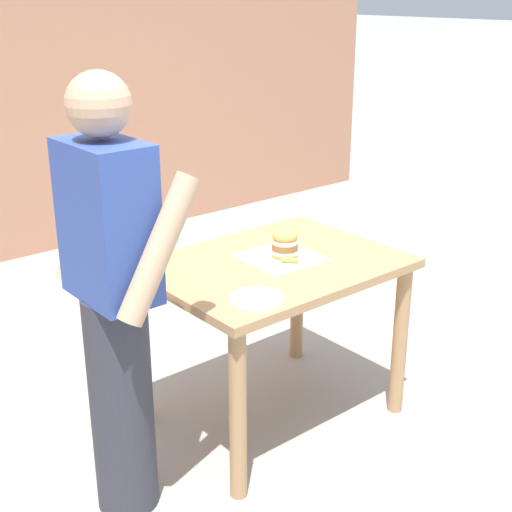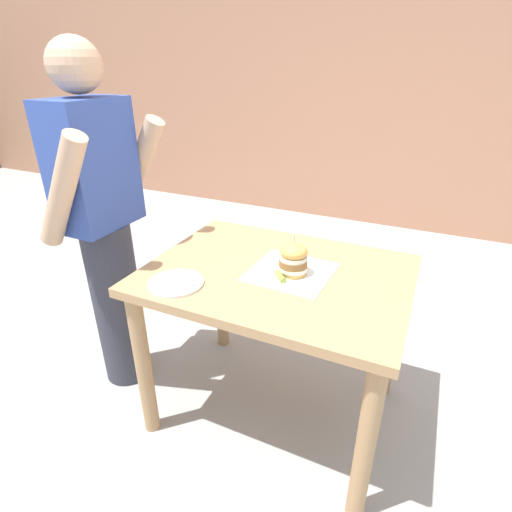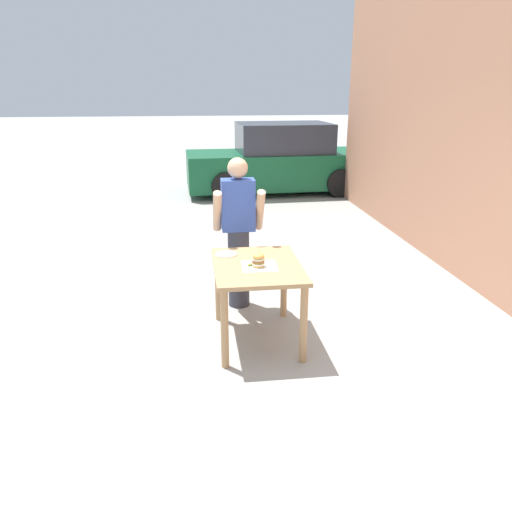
% 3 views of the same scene
% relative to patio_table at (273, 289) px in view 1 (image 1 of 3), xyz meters
% --- Properties ---
extents(ground_plane, '(80.00, 80.00, 0.00)m').
position_rel_patio_table_xyz_m(ground_plane, '(0.00, 0.00, -0.66)').
color(ground_plane, '#9E9E99').
extents(patio_table, '(0.83, 1.10, 0.79)m').
position_rel_patio_table_xyz_m(patio_table, '(0.00, 0.00, 0.00)').
color(patio_table, tan).
rests_on(patio_table, ground).
extents(serving_paper, '(0.34, 0.34, 0.00)m').
position_rel_patio_table_xyz_m(serving_paper, '(0.01, -0.06, 0.14)').
color(serving_paper, white).
rests_on(serving_paper, patio_table).
extents(sandwich, '(0.12, 0.12, 0.17)m').
position_rel_patio_table_xyz_m(sandwich, '(-0.00, -0.07, 0.20)').
color(sandwich, gold).
rests_on(sandwich, serving_paper).
extents(pickle_spear, '(0.07, 0.07, 0.02)m').
position_rel_patio_table_xyz_m(pickle_spear, '(-0.07, -0.04, 0.15)').
color(pickle_spear, '#8EA83D').
rests_on(pickle_spear, serving_paper).
extents(side_plate_with_forks, '(0.22, 0.22, 0.02)m').
position_rel_patio_table_xyz_m(side_plate_with_forks, '(-0.27, 0.33, 0.14)').
color(side_plate_with_forks, white).
rests_on(side_plate_with_forks, patio_table).
extents(diner_across_table, '(0.55, 0.35, 1.69)m').
position_rel_patio_table_xyz_m(diner_across_table, '(-0.10, 0.85, 0.23)').
color(diner_across_table, '#33333D').
rests_on(diner_across_table, ground).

